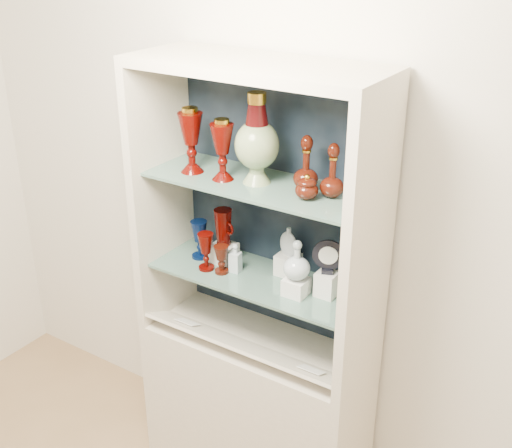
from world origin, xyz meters
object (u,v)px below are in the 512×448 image
Objects in this scene: pedestal_lamp_left at (191,140)px; ruby_decanter_b at (306,161)px; pedestal_lamp_right at (222,150)px; ruby_decanter_a at (333,167)px; cameo_medallion at (328,256)px; flat_flask at (289,241)px; clear_square_bottle at (235,258)px; cobalt_goblet at (199,239)px; ruby_goblet_small at (221,259)px; ruby_pitcher at (223,227)px; ruby_goblet_tall at (206,251)px; lidded_bowl at (307,186)px; clear_round_decanter at (297,261)px; enamel_urn at (257,139)px.

pedestal_lamp_left reaches higher than ruby_decanter_b.
pedestal_lamp_right is 0.45m from ruby_decanter_a.
flat_flask is at bearing 140.62° from cameo_medallion.
ruby_decanter_a is 0.63m from clear_square_bottle.
ruby_goblet_small is at bearing -21.02° from cobalt_goblet.
ruby_decanter_a is 0.63m from ruby_pitcher.
lidded_bowl is at bearing 2.37° from ruby_goblet_tall.
ruby_goblet_small is at bearing -143.37° from pedestal_lamp_right.
ruby_decanter_b is at bearing 13.95° from ruby_goblet_tall.
flat_flask is (0.31, 0.15, 0.07)m from ruby_goblet_tall.
flat_flask is at bearing 30.57° from ruby_goblet_small.
ruby_pitcher reaches higher than flat_flask.
clear_round_decanter reaches higher than flat_flask.
pedestal_lamp_right is 0.52m from clear_round_decanter.
enamel_urn is 0.28m from lidded_bowl.
ruby_goblet_small is 0.29m from flat_flask.
ruby_goblet_tall is (0.07, -0.02, -0.47)m from pedestal_lamp_left.
cameo_medallion is (0.10, 0.06, 0.02)m from clear_round_decanter.
ruby_decanter_b is 0.38m from cameo_medallion.
clear_round_decanter is (0.51, -0.05, 0.06)m from cobalt_goblet.
lidded_bowl is at bearing -159.24° from cameo_medallion.
enamel_urn is at bearing -168.18° from ruby_decanter_b.
ruby_goblet_small is (0.16, -0.06, -0.02)m from cobalt_goblet.
ruby_pitcher is at bearing -179.46° from ruby_decanter_b.
cameo_medallion is at bearing -3.94° from flat_flask.
cameo_medallion reaches higher than flat_flask.
pedestal_lamp_left reaches higher than ruby_pitcher.
ruby_decanter_b is 0.39m from clear_round_decanter.
ruby_goblet_small is at bearing -43.50° from ruby_pitcher.
flat_flask is at bearing 27.25° from clear_square_bottle.
flat_flask is 0.17m from clear_round_decanter.
lidded_bowl is 0.66× the size of cameo_medallion.
flat_flask reaches higher than ruby_goblet_tall.
clear_round_decanter is at bearing -35.69° from flat_flask.
ruby_pitcher is (-0.05, 0.09, 0.10)m from ruby_goblet_small.
cobalt_goblet is (-0.55, 0.05, -0.38)m from lidded_bowl.
ruby_decanter_b is 1.53× the size of cameo_medallion.
ruby_decanter_b is at bearing 101.11° from clear_round_decanter.
clear_square_bottle is (-0.34, 0.03, -0.40)m from lidded_bowl.
clear_square_bottle is at bearing 175.49° from clear_round_decanter.
clear_square_bottle is 1.01× the size of flat_flask.
pedestal_lamp_right reaches higher than ruby_goblet_small.
flat_flask is (-0.21, 0.06, -0.38)m from ruby_decanter_a.
cameo_medallion is at bearing 43.14° from lidded_bowl.
cameo_medallion is (0.41, 0.04, 0.11)m from clear_square_bottle.
enamel_urn is at bearing 18.83° from pedestal_lamp_right.
cobalt_goblet is (-0.61, -0.01, -0.45)m from ruby_decanter_a.
pedestal_lamp_right is 1.53× the size of clear_round_decanter.
pedestal_lamp_right is at bearing 166.31° from cameo_medallion.
ruby_decanter_b is 1.76× the size of flat_flask.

